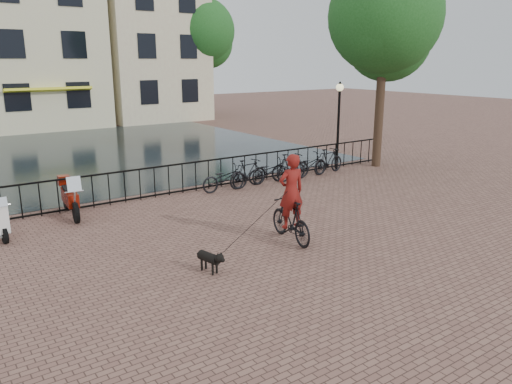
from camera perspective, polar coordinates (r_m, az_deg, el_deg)
ground at (r=10.48m, az=9.60°, el=-9.85°), size 100.00×100.00×0.00m
canal_water at (r=25.31m, az=-18.98°, el=4.21°), size 20.00×20.00×0.00m
railing at (r=16.63m, az=-9.94°, el=1.32°), size 20.00×0.05×1.02m
canal_house_mid at (r=37.43m, az=-24.78°, el=15.99°), size 8.00×9.50×11.80m
canal_house_right at (r=39.81m, az=-13.02°, el=17.88°), size 7.00×9.00×13.30m
tree_near_right at (r=21.30m, az=14.56°, el=18.85°), size 4.48×4.48×8.24m
tree_far_right at (r=38.62m, az=-6.16°, el=17.82°), size 4.76×4.76×8.76m
lamp_post at (r=20.09m, az=9.45°, el=9.09°), size 0.30×0.30×3.45m
cyclist at (r=12.14m, az=4.02°, el=-1.29°), size 0.87×1.92×2.55m
dog at (r=10.64m, az=-5.39°, el=-7.79°), size 0.40×0.80×0.51m
motorcycle at (r=15.09m, az=-20.54°, el=-0.14°), size 0.60×1.92×1.35m
parked_bike_0 at (r=16.95m, az=-3.56°, el=1.59°), size 1.74×0.68×0.90m
parked_bike_1 at (r=17.44m, az=-0.90°, el=2.17°), size 1.71×0.67×1.00m
parked_bike_2 at (r=17.99m, az=1.61°, el=2.40°), size 1.79×0.86×0.90m
parked_bike_3 at (r=18.55m, az=3.97°, el=2.91°), size 1.70×0.61×1.00m
parked_bike_4 at (r=19.16m, az=6.19°, el=3.09°), size 1.75×0.69×0.90m
parked_bike_5 at (r=19.78m, az=8.27°, el=3.54°), size 1.71×0.69×1.00m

